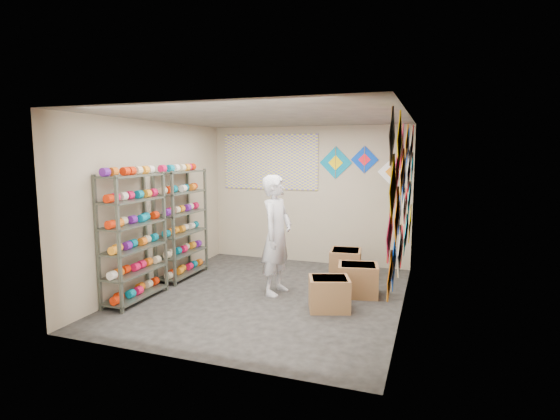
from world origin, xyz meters
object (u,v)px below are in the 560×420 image
at_px(shelf_rack_back, 182,224).
at_px(shopkeeper, 277,235).
at_px(carton_c, 345,264).
at_px(shelf_rack_front, 133,238).
at_px(carton_a, 329,294).
at_px(carton_b, 358,280).

bearing_deg(shelf_rack_back, shopkeeper, -8.59).
relative_size(shopkeeper, carton_c, 3.22).
bearing_deg(shelf_rack_front, carton_c, 38.92).
bearing_deg(shelf_rack_back, carton_c, 18.30).
relative_size(carton_a, carton_c, 0.96).
xyz_separation_m(shelf_rack_front, carton_b, (3.09, 1.33, -0.71)).
xyz_separation_m(shopkeeper, carton_b, (1.22, 0.31, -0.68)).
relative_size(shelf_rack_front, shelf_rack_back, 1.00).
relative_size(shelf_rack_back, carton_b, 3.17).
bearing_deg(carton_c, shelf_rack_back, -168.85).
relative_size(shelf_rack_front, carton_b, 3.17).
height_order(shelf_rack_front, shopkeeper, shelf_rack_front).
bearing_deg(shopkeeper, carton_c, -30.12).
bearing_deg(shopkeeper, carton_a, -109.36).
height_order(shelf_rack_front, carton_a, shelf_rack_front).
bearing_deg(carton_b, shelf_rack_front, -167.36).
xyz_separation_m(carton_a, carton_b, (0.28, 0.75, 0.01)).
bearing_deg(carton_a, shelf_rack_back, 146.63).
xyz_separation_m(carton_a, carton_c, (-0.09, 1.63, 0.02)).
distance_m(shopkeeper, carton_a, 1.25).
bearing_deg(carton_b, shelf_rack_back, 169.91).
xyz_separation_m(shopkeeper, carton_c, (0.86, 1.18, -0.68)).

